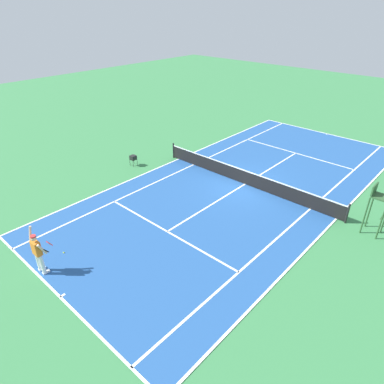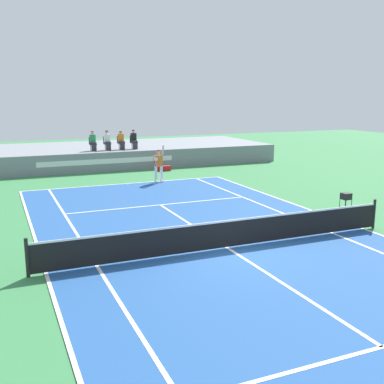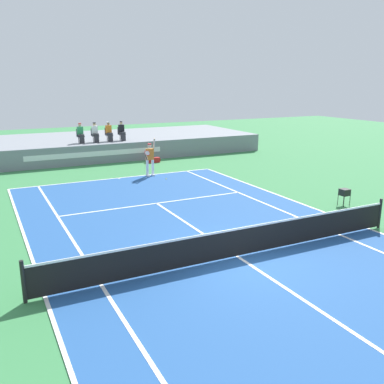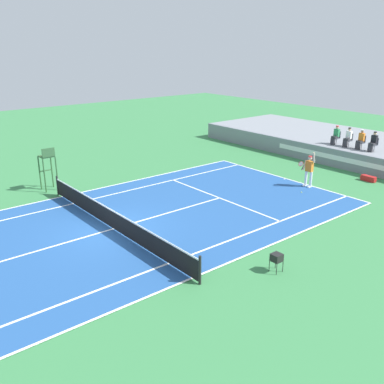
{
  "view_description": "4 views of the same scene",
  "coord_description": "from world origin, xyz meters",
  "px_view_note": "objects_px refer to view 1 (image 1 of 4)",
  "views": [
    {
      "loc": [
        -9.62,
        15.28,
        9.5
      ],
      "look_at": [
        0.53,
        4.08,
        1.0
      ],
      "focal_mm": 31.78,
      "sensor_mm": 36.0,
      "label": 1
    },
    {
      "loc": [
        -6.5,
        -12.4,
        4.72
      ],
      "look_at": [
        0.53,
        4.08,
        1.0
      ],
      "focal_mm": 43.53,
      "sensor_mm": 36.0,
      "label": 2
    },
    {
      "loc": [
        -6.5,
        -9.89,
        5.08
      ],
      "look_at": [
        0.53,
        4.08,
        1.0
      ],
      "focal_mm": 39.84,
      "sensor_mm": 36.0,
      "label": 3
    },
    {
      "loc": [
        15.76,
        -8.37,
        7.76
      ],
      "look_at": [
        0.53,
        4.08,
        1.0
      ],
      "focal_mm": 40.39,
      "sensor_mm": 36.0,
      "label": 4
    }
  ],
  "objects_px": {
    "tennis_ball": "(64,253)",
    "ball_hopper": "(133,157)",
    "tennis_player": "(38,253)",
    "umpire_chair": "(377,204)"
  },
  "relations": [
    {
      "from": "umpire_chair",
      "to": "ball_hopper",
      "type": "bearing_deg",
      "value": 10.81
    },
    {
      "from": "tennis_ball",
      "to": "ball_hopper",
      "type": "bearing_deg",
      "value": -58.37
    },
    {
      "from": "umpire_chair",
      "to": "ball_hopper",
      "type": "distance_m",
      "value": 14.34
    },
    {
      "from": "tennis_player",
      "to": "tennis_ball",
      "type": "distance_m",
      "value": 1.57
    },
    {
      "from": "tennis_player",
      "to": "umpire_chair",
      "type": "bearing_deg",
      "value": -127.05
    },
    {
      "from": "tennis_ball",
      "to": "ball_hopper",
      "type": "height_order",
      "value": "ball_hopper"
    },
    {
      "from": "tennis_ball",
      "to": "umpire_chair",
      "type": "relative_size",
      "value": 0.03
    },
    {
      "from": "tennis_player",
      "to": "umpire_chair",
      "type": "xyz_separation_m",
      "value": [
        -8.79,
        -11.64,
        0.56
      ]
    },
    {
      "from": "tennis_ball",
      "to": "ball_hopper",
      "type": "relative_size",
      "value": 0.1
    },
    {
      "from": "tennis_ball",
      "to": "tennis_player",
      "type": "bearing_deg",
      "value": 111.36
    }
  ]
}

